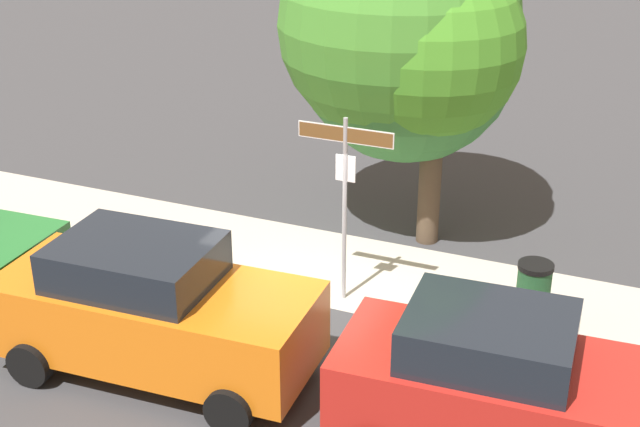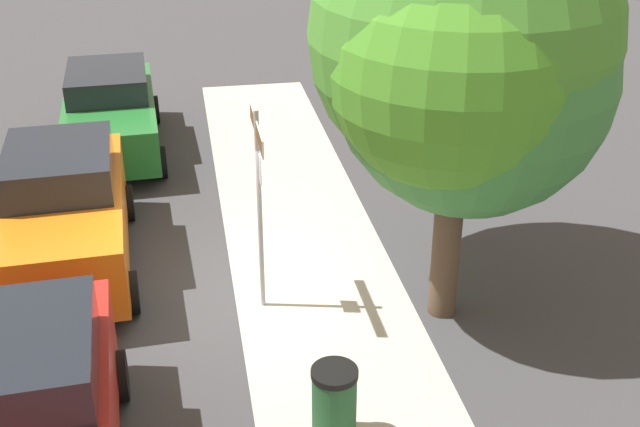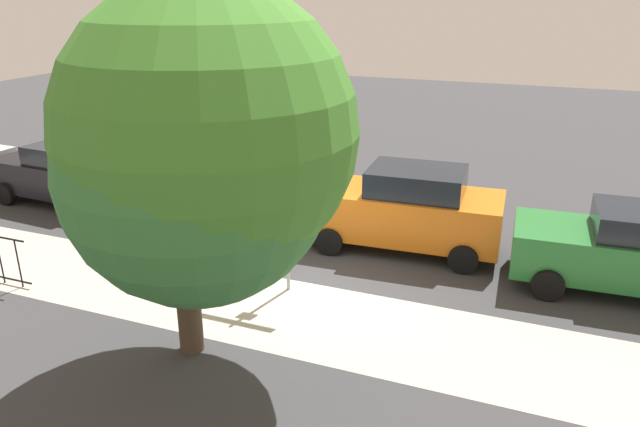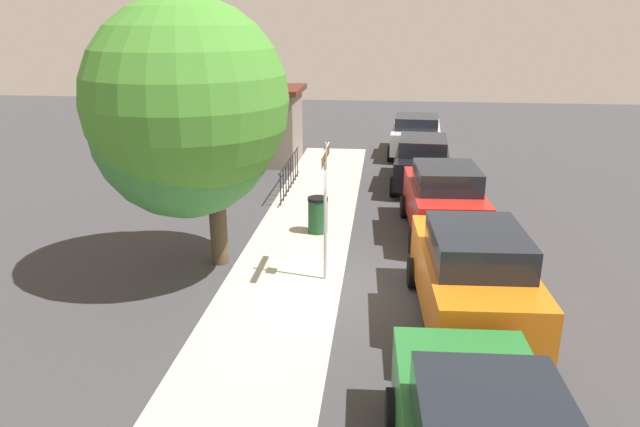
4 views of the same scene
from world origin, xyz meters
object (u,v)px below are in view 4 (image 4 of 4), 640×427
at_px(car_red, 444,200).
at_px(car_silver, 416,135).
at_px(street_sign, 325,184).
at_px(car_orange, 472,276).
at_px(trash_bin, 318,215).
at_px(shade_tree, 191,112).
at_px(car_black, 422,161).
at_px(utility_shed, 268,124).

height_order(car_red, car_silver, car_red).
relative_size(street_sign, car_red, 0.74).
relative_size(street_sign, car_silver, 0.72).
xyz_separation_m(car_orange, trash_bin, (4.60, 3.40, -0.49)).
relative_size(shade_tree, car_black, 1.34).
xyz_separation_m(car_orange, utility_shed, (12.52, 6.30, 0.53)).
height_order(car_orange, car_red, car_orange).
relative_size(shade_tree, trash_bin, 6.12).
relative_size(car_red, trash_bin, 4.24).
xyz_separation_m(shade_tree, utility_shed, (10.81, 0.58, -2.14)).
height_order(street_sign, shade_tree, shade_tree).
bearing_deg(shade_tree, car_orange, -106.64).
distance_m(street_sign, shade_tree, 3.17).
bearing_deg(car_red, shade_tree, 115.57).
distance_m(street_sign, utility_shed, 11.39).
relative_size(car_red, car_silver, 0.97).
bearing_deg(utility_shed, car_silver, -72.36).
bearing_deg(car_black, shade_tree, 149.65).
bearing_deg(street_sign, shade_tree, 89.26).
xyz_separation_m(car_black, car_silver, (4.80, -0.00, -0.01)).
bearing_deg(street_sign, car_silver, -11.18).
xyz_separation_m(car_black, trash_bin, (-5.00, 3.01, -0.38)).
height_order(shade_tree, utility_shed, shade_tree).
distance_m(car_red, car_silver, 9.60).
relative_size(car_red, utility_shed, 1.39).
bearing_deg(car_black, car_silver, 3.65).
height_order(car_black, car_silver, car_black).
bearing_deg(utility_shed, car_orange, -153.28).
distance_m(street_sign, car_black, 8.42).
bearing_deg(car_silver, car_red, -174.78).
bearing_deg(car_red, street_sign, 134.84).
bearing_deg(car_orange, car_black, -0.55).
bearing_deg(car_red, trash_bin, 90.25).
xyz_separation_m(car_orange, car_red, (4.80, 0.09, -0.02)).
xyz_separation_m(shade_tree, trash_bin, (2.89, -2.32, -3.15)).
relative_size(car_orange, trash_bin, 4.60).
relative_size(car_orange, car_black, 1.01).
height_order(car_orange, utility_shed, utility_shed).
xyz_separation_m(street_sign, car_orange, (-1.67, -2.90, -1.20)).
height_order(street_sign, car_silver, street_sign).
bearing_deg(trash_bin, car_orange, -143.53).
bearing_deg(car_orange, shade_tree, 70.47).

